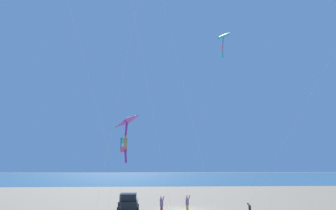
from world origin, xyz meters
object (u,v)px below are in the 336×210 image
object	(u,v)px
person_child_green_jacket	(187,203)
kite_delta_blue_topmost	(223,36)
kite_delta_black_fish_shape	(126,121)
person_adult_flyer	(162,204)
parked_car	(128,202)
kite_box_white_trailing	(124,145)
person_child_grey_jacket	(250,209)

from	to	relation	value
person_child_green_jacket	kite_delta_blue_topmost	xyz separation A→B (m)	(5.20, 2.92, 15.82)
kite_delta_black_fish_shape	kite_delta_blue_topmost	size ratio (longest dim) A/B	0.63
person_adult_flyer	person_child_green_jacket	world-z (taller)	person_adult_flyer
parked_car	kite_box_white_trailing	xyz separation A→B (m)	(7.60, -0.22, 5.33)
person_adult_flyer	kite_delta_blue_topmost	bearing A→B (deg)	51.34
person_adult_flyer	kite_box_white_trailing	distance (m)	8.72
person_child_green_jacket	kite_box_white_trailing	xyz separation A→B (m)	(6.67, -6.17, 5.36)
parked_car	kite_delta_blue_topmost	bearing A→B (deg)	55.37
parked_car	person_adult_flyer	world-z (taller)	parked_car
person_child_green_jacket	kite_delta_blue_topmost	size ratio (longest dim) A/B	0.10
person_child_grey_jacket	person_adult_flyer	bearing A→B (deg)	-104.11
kite_delta_black_fish_shape	kite_box_white_trailing	world-z (taller)	kite_delta_black_fish_shape
person_child_green_jacket	person_child_grey_jacket	bearing A→B (deg)	63.11
parked_car	kite_delta_blue_topmost	world-z (taller)	kite_delta_blue_topmost
person_adult_flyer	kite_box_white_trailing	bearing A→B (deg)	-30.76
person_child_green_jacket	person_child_grey_jacket	xyz separation A→B (m)	(2.81, 5.54, -0.27)
kite_delta_blue_topmost	person_child_grey_jacket	bearing A→B (deg)	132.38
kite_delta_blue_topmost	kite_box_white_trailing	size ratio (longest dim) A/B	2.49
parked_car	person_child_green_jacket	xyz separation A→B (m)	(0.92, 5.95, -0.03)
person_child_green_jacket	parked_car	bearing A→B (deg)	-98.82
person_child_grey_jacket	person_child_green_jacket	bearing A→B (deg)	-116.89
kite_box_white_trailing	kite_delta_blue_topmost	bearing A→B (deg)	99.20
person_child_grey_jacket	kite_delta_blue_topmost	bearing A→B (deg)	-47.62
person_child_grey_jacket	kite_box_white_trailing	xyz separation A→B (m)	(3.86, -11.71, 5.63)
person_child_grey_jacket	kite_box_white_trailing	distance (m)	13.55
kite_delta_black_fish_shape	kite_delta_blue_topmost	xyz separation A→B (m)	(-6.61, 8.67, 9.14)
kite_delta_blue_topmost	person_adult_flyer	bearing A→B (deg)	-128.66
person_adult_flyer	person_child_grey_jacket	xyz separation A→B (m)	(2.06, 8.18, -0.28)
parked_car	kite_delta_blue_topmost	xyz separation A→B (m)	(6.13, 8.87, 15.78)
kite_delta_blue_topmost	kite_box_white_trailing	world-z (taller)	kite_delta_blue_topmost
parked_car	person_child_grey_jacket	bearing A→B (deg)	72.00
person_child_grey_jacket	parked_car	bearing A→B (deg)	-108.00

